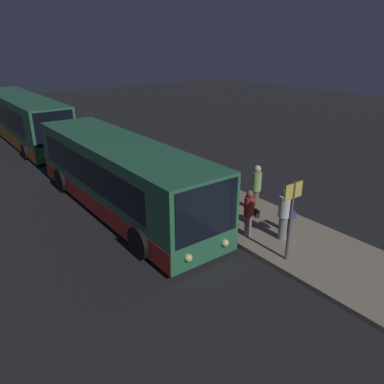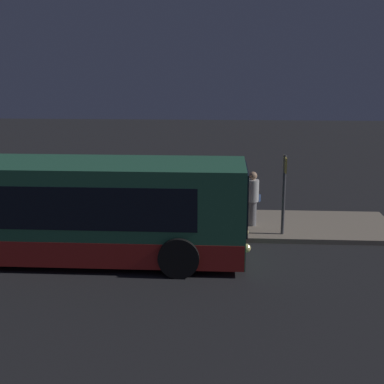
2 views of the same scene
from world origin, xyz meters
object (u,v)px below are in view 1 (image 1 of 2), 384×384
Objects in this scene: passenger_waiting at (256,186)px; sign_post at (291,211)px; trash_bin at (208,190)px; bus_second at (24,119)px; passenger_boarding at (249,211)px; passenger_with_bags at (285,212)px; bus_lead at (120,176)px; suitcase at (286,223)px.

sign_post is at bearing 172.08° from passenger_waiting.
sign_post is 5.49m from trash_bin.
bus_second is 19.46× the size of trash_bin.
passenger_with_bags reaches higher than passenger_boarding.
bus_lead is at bearing -126.16° from passenger_with_bags.
bus_second is at bearing -144.77° from passenger_with_bags.
passenger_waiting is 3.62m from sign_post.
bus_lead reaches higher than trash_bin.
passenger_waiting is at bearing 168.70° from suitcase.
passenger_waiting is 2.18× the size of suitcase.
bus_lead is 4.30× the size of sign_post.
bus_second is 6.79× the size of passenger_waiting.
suitcase reaches higher than trash_bin.
suitcase is at bearing 10.49° from bus_second.
passenger_boarding is at bearing 150.20° from passenger_waiting.
bus_second is 15.67m from trash_bin.
bus_lead reaches higher than suitcase.
passenger_waiting reaches higher than trash_bin.
passenger_waiting is (17.42, 3.94, -0.31)m from bus_second.
suitcase is at bearing 32.87° from bus_lead.
sign_post is at bearing -49.88° from suitcase.
trash_bin is (1.54, 3.29, -0.92)m from bus_lead.
trash_bin is (-3.98, -0.28, 0.02)m from suitcase.
trash_bin is at bearing 39.60° from passenger_waiting.
passenger_boarding is at bearing -113.19° from suitcase.
suitcase is (1.85, -0.37, -0.72)m from passenger_waiting.
passenger_boarding reaches higher than suitcase.
sign_post reaches higher than suitcase.
passenger_with_bags is 0.72× the size of sign_post.
passenger_boarding is 2.12m from passenger_waiting.
bus_lead is 7.08m from sign_post.
trash_bin is at bearing 64.87° from bus_lead.
passenger_boarding is 1.96× the size of suitcase.
passenger_with_bags is at bearing 135.59° from sign_post.
bus_lead is at bearing 0.00° from bus_second.
passenger_with_bags is 0.93m from suitcase.
passenger_waiting reaches higher than passenger_boarding.
trash_bin is (-3.42, 1.04, -0.59)m from passenger_boarding.
bus_second is 20.60m from sign_post.
passenger_with_bags is 2.14× the size of suitcase.
passenger_waiting is 2.87× the size of trash_bin.
passenger_with_bags is at bearing -61.11° from suitcase.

